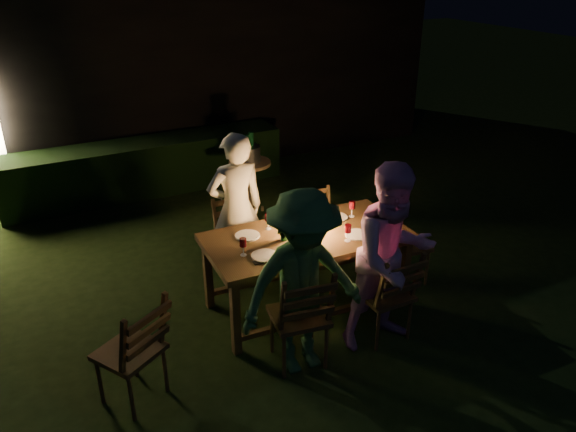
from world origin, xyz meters
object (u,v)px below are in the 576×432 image
dining_table (307,242)px  ice_bucket (249,154)px  side_table (250,168)px  bottle_bucket_a (247,152)px  bottle_bucket_b (251,149)px  person_opp_left (303,284)px  chair_far_right (319,241)px  chair_spare (133,368)px  person_house_side (236,209)px  bottle_table (284,227)px  chair_near_left (299,333)px  person_opp_right (392,258)px  chair_near_right (385,309)px  chair_end (404,256)px  chair_far_left (240,257)px  lantern (310,218)px

dining_table → ice_bucket: 2.40m
side_table → ice_bucket: ice_bucket is taller
bottle_bucket_a → bottle_bucket_b: (0.10, 0.08, 0.00)m
dining_table → ice_bucket: size_ratio=6.89×
person_opp_left → chair_far_right: bearing=57.8°
chair_spare → dining_table: bearing=-15.3°
chair_far_right → person_opp_left: bearing=62.3°
person_house_side → bottle_table: bearing=103.7°
person_house_side → ice_bucket: person_house_side is taller
chair_near_left → side_table: (0.90, 3.12, 0.36)m
person_house_side → person_opp_right: bearing=118.8°
chair_near_right → bottle_bucket_a: bearing=90.3°
person_opp_left → bottle_table: (0.24, 0.81, 0.12)m
chair_end → ice_bucket: bearing=-152.2°
chair_near_left → chair_near_right: bearing=6.7°
chair_near_right → person_opp_right: person_opp_right is taller
chair_near_left → side_table: size_ratio=1.37×
person_house_side → chair_near_right: bearing=119.5°
chair_near_left → person_opp_left: (0.00, -0.05, 0.54)m
chair_near_right → chair_end: bearing=41.7°
person_house_side → bottle_table: person_house_side is taller
chair_far_right → person_house_side: (-1.00, 0.10, 0.59)m
chair_far_left → person_house_side: size_ratio=0.57×
chair_end → chair_near_right: bearing=-38.6°
dining_table → bottle_bucket_b: 2.46m
person_opp_right → person_house_side: bearing=118.8°
bottle_table → chair_near_right: bearing=-50.3°
bottle_table → person_opp_left: bearing=-106.2°
chair_near_right → bottle_bucket_b: bottle_bucket_b is taller
ice_bucket → bottle_bucket_a: bearing=-141.3°
lantern → bottle_table: bearing=-173.1°
chair_spare → ice_bucket: 3.76m
dining_table → lantern: (0.05, 0.05, 0.24)m
chair_far_left → ice_bucket: bearing=-116.2°
dining_table → chair_end: (1.23, -0.05, -0.46)m
dining_table → person_opp_left: bearing=-118.8°
chair_far_right → chair_near_right: bearing=90.8°
chair_near_right → chair_far_right: bearing=83.1°
chair_end → person_opp_right: person_opp_right is taller
bottle_bucket_b → ice_bucket: bearing=-141.3°
bottle_bucket_a → person_house_side: bearing=-117.6°
person_house_side → chair_end: bearing=154.0°
bottle_bucket_b → chair_end: bearing=-72.7°
side_table → bottle_bucket_a: (-0.05, -0.04, 0.25)m
chair_far_right → chair_spare: 2.81m
chair_near_left → chair_near_right: (0.90, -0.04, -0.02)m
chair_far_left → lantern: (0.47, -0.74, 0.70)m
lantern → side_table: size_ratio=0.45×
lantern → chair_far_right: bearing=52.6°
chair_near_right → chair_spare: chair_spare is taller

